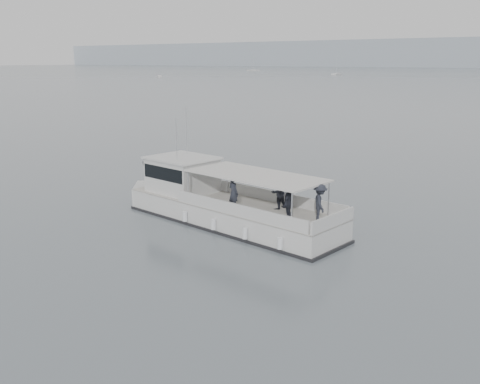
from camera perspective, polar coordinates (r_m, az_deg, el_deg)
The scene contains 2 objects.
ground at distance 25.19m, azimuth 10.33°, elevation -3.31°, with size 1400.00×1400.00×0.00m, color #505A5E.
tour_boat at distance 25.16m, azimuth -2.76°, elevation -1.06°, with size 12.64×4.28×5.26m.
Camera 1 is at (10.31, -21.77, 7.36)m, focal length 40.00 mm.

